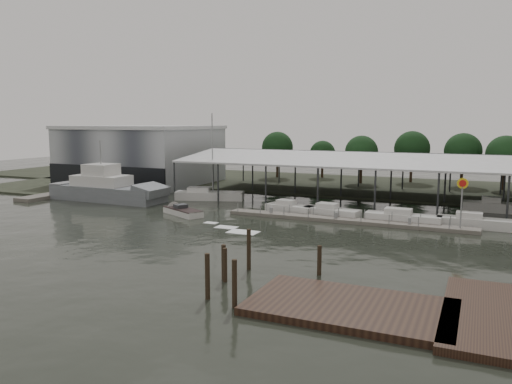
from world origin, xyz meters
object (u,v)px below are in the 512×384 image
at_px(shell_fuel_sign, 462,194).
at_px(speedboat_underway, 180,211).
at_px(grey_trawler, 108,189).
at_px(white_sailboat, 208,195).

relative_size(shell_fuel_sign, speedboat_underway, 0.33).
xyz_separation_m(shell_fuel_sign, grey_trawler, (-46.87, 1.40, -2.35)).
distance_m(grey_trawler, white_sailboat, 14.33).
bearing_deg(shell_fuel_sign, speedboat_underway, -173.47).
distance_m(shell_fuel_sign, grey_trawler, 46.95).
xyz_separation_m(shell_fuel_sign, white_sailboat, (-34.09, 7.82, -3.28)).
bearing_deg(grey_trawler, white_sailboat, 26.84).
relative_size(grey_trawler, speedboat_underway, 1.07).
bearing_deg(shell_fuel_sign, white_sailboat, 167.08).
bearing_deg(white_sailboat, shell_fuel_sign, -31.96).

